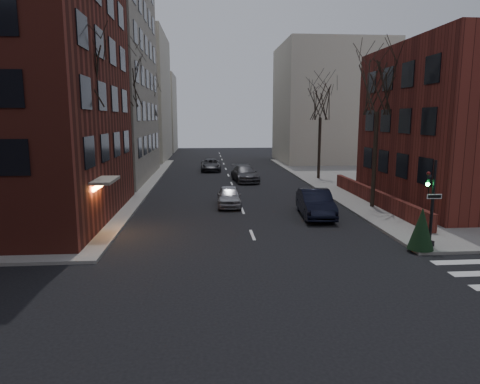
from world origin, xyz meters
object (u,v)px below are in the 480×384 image
Objects in this scene: tree_left_a at (81,70)px; tree_right_b at (321,102)px; car_lane_silver at (229,196)px; streetlamp_far at (156,134)px; sandwich_board at (422,228)px; parked_sedan at (315,203)px; car_lane_gray at (245,174)px; car_lane_far at (211,165)px; tree_right_a at (378,87)px; streetlamp_near at (125,143)px; evergreen_shrub at (422,228)px; traffic_signal at (431,209)px; tree_left_b at (124,81)px; tree_left_c at (148,100)px.

tree_left_a reaches higher than tree_right_b.
tree_left_a is 12.51m from car_lane_silver.
streetlamp_far is 35.73m from sandwich_board.
tree_left_a reaches higher than sandwich_board.
parked_sedan is 6.35m from car_lane_silver.
tree_left_a is at bearing -126.47° from car_lane_gray.
car_lane_silver is at bearing 148.19° from parked_sedan.
car_lane_silver is 0.82× the size of car_lane_far.
car_lane_gray is at bearing 119.23° from tree_right_a.
car_lane_gray is (10.16, 17.29, -7.71)m from tree_left_a.
parked_sedan is at bearing -34.42° from car_lane_silver.
streetlamp_near is 3.27× the size of evergreen_shrub.
traffic_signal reaches higher than parked_sedan.
tree_left_b is 2.12× the size of parked_sedan.
car_lane_gray is at bearing 59.55° from tree_left_a.
tree_left_a reaches higher than car_lane_silver.
evergreen_shrub is (9.12, -31.69, 0.42)m from car_lane_far.
streetlamp_near is at bearing -141.86° from car_lane_gray.
car_lane_far is at bearing 108.32° from parked_sedan.
tree_left_a reaches higher than tree_right_a.
traffic_signal is 24.87m from tree_left_b.
tree_left_b is 14.06m from car_lane_gray.
tree_right_a is (0.86, 9.01, 6.12)m from traffic_signal.
traffic_signal is 4.71× the size of sandwich_board.
car_lane_silver is at bearing -106.55° from car_lane_gray.
tree_left_c is 1.55× the size of streetlamp_far.
sandwich_board is (-0.32, -21.39, -7.01)m from tree_right_b.
tree_left_a is at bearing -90.00° from tree_left_c.
tree_left_c is at bearing -106.70° from streetlamp_far.
tree_left_a reaches higher than traffic_signal.
parked_sedan is at bearing -75.32° from car_lane_far.
tree_left_a is 12.01m from tree_left_b.
tree_right_a is 2.40× the size of car_lane_silver.
car_lane_gray is (10.16, -8.71, -7.27)m from tree_left_c.
traffic_signal is at bearing -45.46° from tree_left_b.
streetlamp_far reaches higher than evergreen_shrub.
tree_left_c reaches higher than streetlamp_near.
parked_sedan is at bearing -61.37° from tree_left_c.
streetlamp_near is at bearing 157.22° from sandwich_board.
tree_left_b is 6.18m from streetlamp_near.
streetlamp_near is (0.60, -18.00, -3.79)m from tree_left_c.
traffic_signal is at bearing -72.20° from car_lane_far.
tree_left_c is at bearing 128.66° from tree_right_a.
tree_left_c reaches higher than traffic_signal.
tree_left_a is 15.32m from parked_sedan.
car_lane_far reaches higher than sandwich_board.
tree_right_b is 2.26× the size of car_lane_silver.
tree_left_b is at bearing -158.54° from car_lane_gray.
tree_right_a is at bearing 99.07° from sandwich_board.
traffic_signal is 0.81× the size of car_lane_far.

